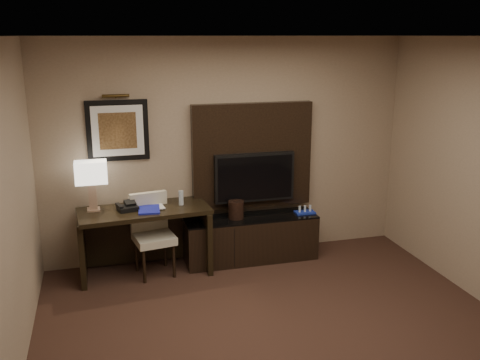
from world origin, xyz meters
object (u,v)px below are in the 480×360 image
object	(u,v)px
tv	(254,177)
ice_bucket	(236,210)
minibar_tray	(305,210)
table_lamp	(92,185)
water_bottle	(181,198)
desk	(146,241)
desk_phone	(128,206)
desk_chair	(154,238)
credenza	(251,238)

from	to	relation	value
tv	ice_bucket	world-z (taller)	tv
minibar_tray	tv	bearing A→B (deg)	164.04
table_lamp	ice_bucket	bearing A→B (deg)	-1.38
table_lamp	water_bottle	size ratio (longest dim) A/B	3.44
desk	desk_phone	bearing A→B (deg)	174.81
table_lamp	minibar_tray	distance (m)	2.58
ice_bucket	minibar_tray	world-z (taller)	ice_bucket
desk	ice_bucket	distance (m)	1.14
desk	desk_chair	size ratio (longest dim) A/B	1.62
water_bottle	desk	bearing A→B (deg)	-174.61
tv	table_lamp	size ratio (longest dim) A/B	1.71
credenza	desk_chair	size ratio (longest dim) A/B	1.78
desk_chair	desk_phone	size ratio (longest dim) A/B	4.24
water_bottle	ice_bucket	world-z (taller)	water_bottle
minibar_tray	water_bottle	bearing A→B (deg)	179.06
desk	credenza	distance (m)	1.30
desk	ice_bucket	bearing A→B (deg)	-1.86
credenza	water_bottle	size ratio (longest dim) A/B	9.54
table_lamp	desk_phone	distance (m)	0.45
tv	desk_phone	bearing A→B (deg)	-173.07
desk_chair	desk_phone	xyz separation A→B (m)	(-0.27, 0.07, 0.39)
tv	desk_chair	world-z (taller)	tv
minibar_tray	ice_bucket	bearing A→B (deg)	177.37
desk	minibar_tray	bearing A→B (deg)	-4.32
desk	minibar_tray	xyz separation A→B (m)	(1.98, 0.02, 0.21)
desk	tv	distance (m)	1.52
desk_chair	ice_bucket	distance (m)	1.04
desk_phone	credenza	bearing A→B (deg)	-11.37
desk_phone	water_bottle	xyz separation A→B (m)	(0.62, 0.04, 0.03)
tv	table_lamp	bearing A→B (deg)	-177.21
table_lamp	desk_chair	bearing A→B (deg)	-14.13
tv	ice_bucket	xyz separation A→B (m)	(-0.27, -0.13, -0.35)
credenza	desk_phone	xyz separation A→B (m)	(-1.47, -0.05, 0.56)
ice_bucket	minibar_tray	bearing A→B (deg)	-2.63
desk_phone	minibar_tray	xyz separation A→B (m)	(2.16, 0.01, -0.24)
desk	table_lamp	bearing A→B (deg)	165.38
desk	desk_phone	distance (m)	0.48
table_lamp	minibar_tray	xyz separation A→B (m)	(2.54, -0.08, -0.48)
credenza	minibar_tray	xyz separation A→B (m)	(0.69, -0.03, 0.32)
tv	water_bottle	world-z (taller)	tv
desk	water_bottle	bearing A→B (deg)	0.61
desk	desk_chair	world-z (taller)	desk_chair
desk_phone	water_bottle	bearing A→B (deg)	-9.58
table_lamp	tv	bearing A→B (deg)	2.79
tv	water_bottle	size ratio (longest dim) A/B	5.87
desk_chair	water_bottle	world-z (taller)	water_bottle
desk_chair	water_bottle	distance (m)	0.55
desk	water_bottle	size ratio (longest dim) A/B	8.66
desk	water_bottle	world-z (taller)	water_bottle
table_lamp	desk	bearing A→B (deg)	-9.84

